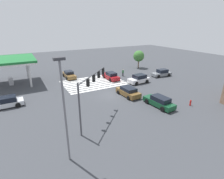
% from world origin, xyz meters
% --- Properties ---
extents(ground_plane, '(109.09, 109.09, 0.00)m').
position_xyz_m(ground_plane, '(0.00, 0.00, 0.00)').
color(ground_plane, '#3D3F44').
extents(crosswalk_markings, '(11.59, 8.20, 0.01)m').
position_xyz_m(crosswalk_markings, '(0.00, -7.47, 0.00)').
color(crosswalk_markings, silver).
rests_on(crosswalk_markings, ground_plane).
extents(traffic_signal_mast, '(5.47, 5.47, 5.75)m').
position_xyz_m(traffic_signal_mast, '(5.89, 5.89, 4.42)').
color(traffic_signal_mast, '#47474C').
rests_on(traffic_signal_mast, ground_plane).
extents(car_0, '(4.30, 2.37, 1.65)m').
position_xyz_m(car_0, '(-7.69, -3.11, 0.78)').
color(car_0, silver).
rests_on(car_0, ground_plane).
extents(car_1, '(2.17, 4.85, 1.49)m').
position_xyz_m(car_1, '(-3.84, 6.67, 0.71)').
color(car_1, '#144728').
rests_on(car_1, ground_plane).
extents(car_2, '(4.32, 2.10, 1.49)m').
position_xyz_m(car_2, '(14.73, -3.32, 0.68)').
color(car_2, silver).
rests_on(car_2, ground_plane).
extents(car_3, '(2.06, 4.79, 1.51)m').
position_xyz_m(car_3, '(-4.07, -7.90, 0.70)').
color(car_3, maroon).
rests_on(car_3, ground_plane).
extents(car_4, '(2.27, 4.55, 1.45)m').
position_xyz_m(car_4, '(-2.18, 1.39, 0.70)').
color(car_4, brown).
rests_on(car_4, ground_plane).
extents(car_5, '(4.55, 2.19, 1.53)m').
position_xyz_m(car_5, '(-14.95, -4.45, 0.70)').
color(car_5, gray).
rests_on(car_5, ground_plane).
extents(car_6, '(2.06, 4.72, 1.47)m').
position_xyz_m(car_6, '(3.26, -13.08, 0.67)').
color(car_6, brown).
rests_on(car_6, ground_plane).
extents(gas_station_canopy, '(9.34, 9.34, 4.98)m').
position_xyz_m(gas_station_canopy, '(14.18, -13.80, 4.48)').
color(gas_station_canopy, silver).
rests_on(gas_station_canopy, ground_plane).
extents(pedestrian, '(0.42, 0.40, 1.57)m').
position_xyz_m(pedestrian, '(-7.43, -8.51, 0.87)').
color(pedestrian, '#38383D').
rests_on(pedestrian, ground_plane).
extents(street_light_pole_a, '(0.80, 0.36, 8.68)m').
position_xyz_m(street_light_pole_a, '(10.04, 10.77, 5.15)').
color(street_light_pole_a, slate).
rests_on(street_light_pole_a, ground_plane).
extents(tree_corner_a, '(2.81, 2.81, 4.50)m').
position_xyz_m(tree_corner_a, '(-15.18, -13.29, 3.08)').
color(tree_corner_a, brown).
rests_on(tree_corner_a, ground_plane).
extents(fire_hydrant, '(0.22, 0.22, 0.86)m').
position_xyz_m(fire_hydrant, '(-7.85, 8.65, 0.43)').
color(fire_hydrant, red).
rests_on(fire_hydrant, ground_plane).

